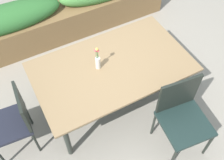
# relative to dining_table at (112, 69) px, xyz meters

# --- Properties ---
(ground_plane) EXTENTS (12.00, 12.00, 0.00)m
(ground_plane) POSITION_rel_dining_table_xyz_m (0.06, 0.07, -0.66)
(ground_plane) COLOR gray
(dining_table) EXTENTS (1.76, 1.04, 0.71)m
(dining_table) POSITION_rel_dining_table_xyz_m (0.00, 0.00, 0.00)
(dining_table) COLOR #8C704C
(dining_table) RESTS_ON ground
(chair_near_right) EXTENTS (0.54, 0.54, 0.94)m
(chair_near_right) POSITION_rel_dining_table_xyz_m (0.41, -0.81, -0.12)
(chair_near_right) COLOR #1B2C2A
(chair_near_right) RESTS_ON ground
(chair_end_left) EXTENTS (0.46, 0.46, 0.86)m
(chair_end_left) POSITION_rel_dining_table_xyz_m (-1.18, -0.01, -0.16)
(chair_end_left) COLOR #1E212D
(chair_end_left) RESTS_ON ground
(flower_vase) EXTENTS (0.06, 0.05, 0.31)m
(flower_vase) POSITION_rel_dining_table_xyz_m (-0.15, 0.05, 0.18)
(flower_vase) COLOR silver
(flower_vase) RESTS_ON dining_table
(planter_box) EXTENTS (3.40, 0.53, 0.81)m
(planter_box) POSITION_rel_dining_table_xyz_m (-0.03, 1.55, -0.27)
(planter_box) COLOR brown
(planter_box) RESTS_ON ground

